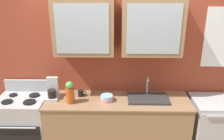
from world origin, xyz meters
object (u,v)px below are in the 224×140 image
object	(u,v)px
cup_near_sink	(81,93)
dishwasher	(211,130)
bowl_stack	(107,98)
sink_faucet	(148,98)
stove_range	(25,127)
vase	(70,93)
coffee_maker	(53,91)

from	to	relation	value
cup_near_sink	dishwasher	size ratio (longest dim) A/B	0.13
bowl_stack	sink_faucet	bearing A→B (deg)	5.10
sink_faucet	cup_near_sink	xyz separation A→B (m)	(-0.93, 0.08, 0.02)
bowl_stack	dishwasher	xyz separation A→B (m)	(1.48, 0.02, -0.50)
dishwasher	sink_faucet	bearing A→B (deg)	178.28
stove_range	dishwasher	distance (m)	2.66
stove_range	dishwasher	world-z (taller)	stove_range
sink_faucet	dishwasher	xyz separation A→B (m)	(0.92, -0.03, -0.48)
stove_range	vase	distance (m)	0.93
stove_range	dishwasher	bearing A→B (deg)	-0.09
stove_range	sink_faucet	bearing A→B (deg)	0.76
coffee_maker	sink_faucet	bearing A→B (deg)	-1.27
stove_range	vase	size ratio (longest dim) A/B	3.63
stove_range	coffee_maker	size ratio (longest dim) A/B	3.82
dishwasher	coffee_maker	distance (m)	2.31
vase	cup_near_sink	world-z (taller)	vase
stove_range	bowl_stack	xyz separation A→B (m)	(1.18, -0.03, 0.50)
sink_faucet	vase	bearing A→B (deg)	-173.93
cup_near_sink	bowl_stack	bearing A→B (deg)	-20.02
sink_faucet	dishwasher	size ratio (longest dim) A/B	0.60
sink_faucet	bowl_stack	xyz separation A→B (m)	(-0.56, -0.05, 0.02)
stove_range	bowl_stack	bearing A→B (deg)	-1.30
stove_range	vase	xyz separation A→B (m)	(0.70, -0.09, 0.60)
stove_range	sink_faucet	xyz separation A→B (m)	(1.75, 0.02, 0.48)
dishwasher	coffee_maker	world-z (taller)	coffee_maker
bowl_stack	coffee_maker	world-z (taller)	coffee_maker
bowl_stack	cup_near_sink	distance (m)	0.39
dishwasher	coffee_maker	bearing A→B (deg)	178.55
vase	cup_near_sink	bearing A→B (deg)	59.96
dishwasher	coffee_maker	size ratio (longest dim) A/B	3.20
vase	bowl_stack	bearing A→B (deg)	7.20
stove_range	coffee_maker	world-z (taller)	coffee_maker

